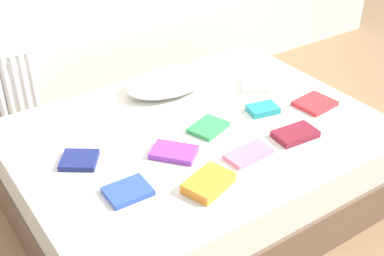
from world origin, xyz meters
name	(u,v)px	position (x,y,z in m)	size (l,w,h in m)	color
ground_plane	(197,199)	(0.00, 0.00, 0.00)	(8.00, 8.00, 0.00)	#93704C
bed	(197,166)	(0.00, 0.00, 0.25)	(2.00, 1.50, 0.50)	brown
radiator	(0,95)	(-0.74, 1.20, 0.39)	(0.49, 0.04, 0.58)	white
pillow	(168,82)	(0.11, 0.48, 0.56)	(0.56, 0.36, 0.11)	white
textbook_maroon	(295,134)	(0.39, -0.36, 0.52)	(0.23, 0.14, 0.04)	maroon
textbook_green	(208,127)	(0.05, -0.04, 0.51)	(0.20, 0.15, 0.03)	green
textbook_navy	(79,160)	(-0.66, 0.08, 0.51)	(0.18, 0.16, 0.03)	navy
textbook_white	(256,85)	(0.58, 0.19, 0.52)	(0.17, 0.17, 0.04)	white
textbook_blue	(128,191)	(-0.57, -0.27, 0.51)	(0.20, 0.16, 0.03)	#2847B7
textbook_purple	(174,152)	(-0.24, -0.13, 0.52)	(0.23, 0.15, 0.03)	purple
textbook_red	(315,103)	(0.72, -0.18, 0.51)	(0.22, 0.19, 0.03)	red
textbook_pink	(249,154)	(0.07, -0.36, 0.51)	(0.24, 0.12, 0.03)	pink
textbook_orange	(209,183)	(-0.24, -0.44, 0.52)	(0.23, 0.15, 0.05)	orange
textbook_teal	(263,109)	(0.42, -0.06, 0.52)	(0.17, 0.12, 0.04)	teal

